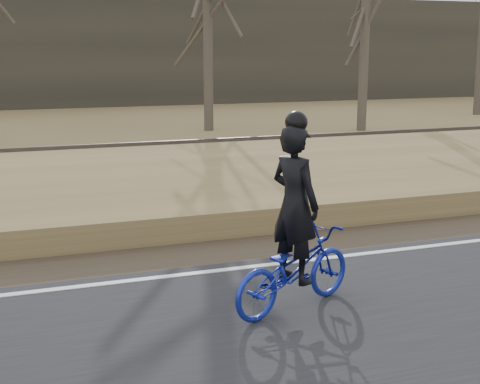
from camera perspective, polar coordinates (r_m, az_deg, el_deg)
name	(u,v)px	position (r m, az deg, el deg)	size (l,w,h in m)	color
ground	(166,286)	(9.07, -6.35, -8.00)	(120.00, 120.00, 0.00)	olive
road	(225,366)	(6.84, -1.32, -14.65)	(120.00, 6.00, 0.06)	black
edge_line	(162,277)	(9.23, -6.65, -7.21)	(120.00, 0.12, 0.01)	silver
shoulder	(147,259)	(10.17, -7.94, -5.66)	(120.00, 1.60, 0.04)	#473A2B
embankment	(114,203)	(12.97, -10.69, -0.94)	(120.00, 5.00, 0.44)	olive
ballast	(89,169)	(16.66, -12.78, 1.89)	(120.00, 3.00, 0.45)	slate
railroad	(88,157)	(16.61, -12.83, 2.91)	(120.00, 2.40, 0.29)	black
treeline_backdrop	(34,50)	(38.35, -17.16, 11.48)	(120.00, 4.00, 6.00)	#383328
cyclist	(294,247)	(7.92, 4.64, -4.70)	(1.96, 1.30, 2.36)	#152296
bare_tree_center	(208,14)	(25.78, -2.77, 14.97)	(0.36, 0.36, 8.75)	brown
bare_tree_right	(365,26)	(26.18, 10.63, 13.73)	(0.36, 0.36, 7.83)	brown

